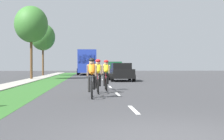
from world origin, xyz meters
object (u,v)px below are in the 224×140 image
cyclist_distant (106,75)px  bus_blue (87,61)px  suv_dark_green (114,69)px  cyclist_lead (92,77)px  street_tree_near (31,24)px  sedan_black (121,72)px  street_tree_far (43,37)px  cyclist_trailing (98,76)px

cyclist_distant → bus_blue: size_ratio=0.15×
suv_dark_green → bus_blue: bus_blue is taller
cyclist_lead → street_tree_near: 19.49m
sedan_black → street_tree_far: 18.27m
sedan_black → bus_blue: bearing=98.2°
cyclist_distant → suv_dark_green: suv_dark_green is taller
street_tree_near → street_tree_far: 11.62m
bus_blue → cyclist_lead: bearing=-89.4°
street_tree_near → bus_blue: bearing=73.0°
sedan_black → suv_dark_green: (0.24, 11.21, 0.18)m
street_tree_near → street_tree_far: street_tree_near is taller
suv_dark_green → street_tree_near: 12.02m
street_tree_near → cyclist_lead: bearing=-72.9°
cyclist_distant → street_tree_far: size_ratio=0.25×
bus_blue → cyclist_trailing: bearing=-88.9°
cyclist_trailing → street_tree_far: 28.68m
suv_dark_green → street_tree_far: size_ratio=0.69×
street_tree_near → street_tree_far: (-0.54, 11.61, -0.16)m
sedan_black → bus_blue: 21.16m
cyclist_lead → sedan_black: (2.66, 14.31, -0.04)m
suv_dark_green → sedan_black: bearing=-91.2°
sedan_black → street_tree_near: bearing=155.0°
cyclist_distant → sedan_black: (1.88, 10.35, -0.04)m
cyclist_trailing → street_tree_near: (-5.87, 16.02, 4.42)m
sedan_black → street_tree_far: street_tree_far is taller
cyclist_lead → cyclist_trailing: (0.30, 2.12, 0.00)m
cyclist_lead → suv_dark_green: 25.68m
sedan_black → street_tree_near: 10.11m
cyclist_distant → sedan_black: cyclist_distant is taller
street_tree_near → suv_dark_green: bearing=41.1°
cyclist_lead → cyclist_distant: size_ratio=1.00×
cyclist_distant → street_tree_far: street_tree_far is taller
cyclist_distant → suv_dark_green: (2.12, 21.56, 0.14)m
street_tree_far → cyclist_distant: bearing=-75.0°
cyclist_distant → cyclist_trailing: bearing=-104.6°
bus_blue → street_tree_near: (-5.23, -17.08, 3.25)m
cyclist_trailing → cyclist_distant: 1.90m
cyclist_lead → street_tree_near: size_ratio=0.25×
suv_dark_green → street_tree_near: (-8.47, -7.38, 4.28)m
cyclist_lead → bus_blue: (-0.34, 35.22, 1.17)m
cyclist_trailing → suv_dark_green: (2.60, 23.40, 0.14)m
cyclist_trailing → street_tree_far: (-6.42, 27.63, 4.25)m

